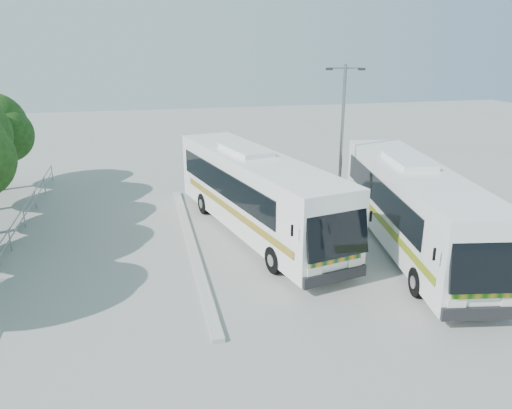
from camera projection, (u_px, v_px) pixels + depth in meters
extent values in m
plane|color=#969691|center=(250.00, 257.00, 21.11)|extent=(100.00, 100.00, 0.00)
cube|color=#B2B2AD|center=(191.00, 243.00, 22.45)|extent=(0.40, 16.00, 0.15)
cylinder|color=gray|center=(14.00, 223.00, 22.36)|extent=(0.06, 22.00, 0.06)
cylinder|color=gray|center=(15.00, 231.00, 22.49)|extent=(0.06, 22.00, 0.06)
cylinder|color=gray|center=(50.00, 177.00, 31.76)|extent=(0.06, 0.06, 1.00)
sphere|color=#1B320D|center=(5.00, 135.00, 29.30)|extent=(3.28, 3.28, 3.28)
cube|color=white|center=(256.00, 191.00, 23.23)|extent=(5.55, 13.38, 3.33)
cube|color=black|center=(337.00, 228.00, 17.48)|extent=(2.56, 1.04, 2.12)
cube|color=black|center=(222.00, 183.00, 23.09)|extent=(2.37, 10.23, 1.20)
cube|color=black|center=(275.00, 176.00, 24.24)|extent=(2.37, 10.23, 1.20)
cube|color=#0B4D23|center=(231.00, 210.00, 22.57)|extent=(2.54, 11.08, 0.31)
cylinder|color=black|center=(275.00, 260.00, 19.55)|extent=(0.56, 1.14, 1.09)
cylinder|color=black|center=(327.00, 249.00, 20.57)|extent=(0.56, 1.14, 1.09)
cylinder|color=black|center=(204.00, 203.00, 26.36)|extent=(0.56, 1.14, 1.09)
cylinder|color=black|center=(246.00, 197.00, 27.38)|extent=(0.56, 1.14, 1.09)
cube|color=white|center=(413.00, 206.00, 21.32)|extent=(4.87, 13.12, 3.26)
cube|color=black|center=(490.00, 260.00, 15.07)|extent=(2.51, 0.91, 2.08)
cube|color=black|center=(379.00, 193.00, 21.74)|extent=(1.84, 10.13, 1.18)
cube|color=black|center=(440.00, 192.00, 21.88)|extent=(1.84, 10.13, 1.18)
cube|color=#13640E|center=(383.00, 222.00, 21.14)|extent=(1.97, 10.97, 0.30)
cylinder|color=black|center=(418.00, 282.00, 17.76)|extent=(0.50, 1.11, 1.07)
cylinder|color=black|center=(484.00, 280.00, 17.88)|extent=(0.50, 1.11, 1.07)
cylinder|color=black|center=(362.00, 211.00, 25.17)|extent=(0.50, 1.11, 1.07)
cylinder|color=black|center=(409.00, 210.00, 25.30)|extent=(0.50, 1.11, 1.07)
cylinder|color=gray|center=(341.00, 143.00, 24.99)|extent=(0.20, 0.20, 7.68)
cylinder|color=gray|center=(346.00, 68.00, 23.86)|extent=(1.47, 0.58, 0.08)
cube|color=black|center=(329.00, 69.00, 23.95)|extent=(0.37, 0.27, 0.12)
cube|color=black|center=(362.00, 69.00, 23.79)|extent=(0.37, 0.27, 0.12)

